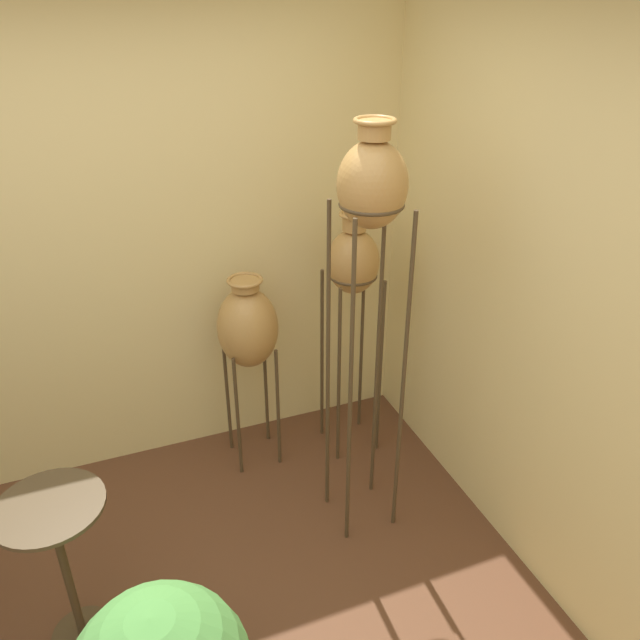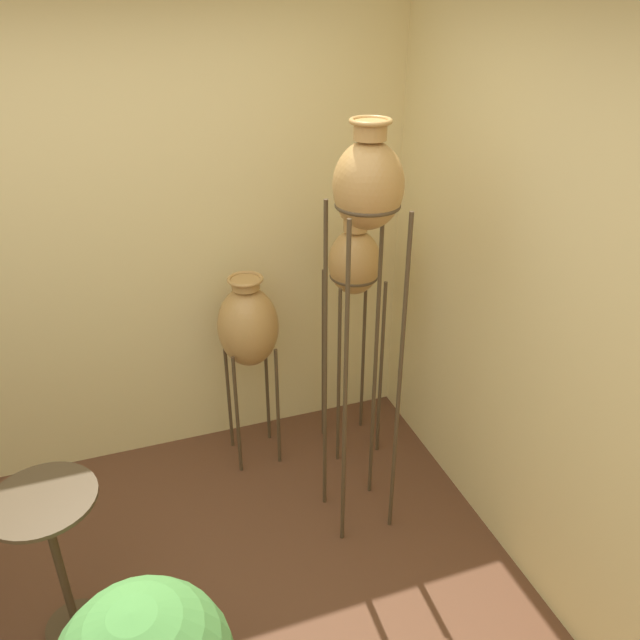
% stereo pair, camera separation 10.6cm
% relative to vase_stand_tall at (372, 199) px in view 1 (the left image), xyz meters
% --- Properties ---
extents(wall_back, '(7.26, 0.06, 2.70)m').
position_rel_vase_stand_tall_xyz_m(wall_back, '(-1.01, 0.97, -0.40)').
color(wall_back, beige).
rests_on(wall_back, ground_plane).
extents(wall_right, '(0.06, 7.26, 2.70)m').
position_rel_vase_stand_tall_xyz_m(wall_right, '(0.65, -0.68, -0.40)').
color(wall_right, beige).
rests_on(wall_right, ground_plane).
extents(vase_stand_tall, '(0.30, 0.30, 2.07)m').
position_rel_vase_stand_tall_xyz_m(vase_stand_tall, '(0.00, 0.00, 0.00)').
color(vase_stand_tall, '#473823').
rests_on(vase_stand_tall, ground_plane).
extents(vase_stand_medium, '(0.28, 0.28, 1.49)m').
position_rel_vase_stand_tall_xyz_m(vase_stand_medium, '(0.19, 0.58, -0.55)').
color(vase_stand_medium, '#473823').
rests_on(vase_stand_medium, ground_plane).
extents(vase_stand_short, '(0.33, 0.33, 1.18)m').
position_rel_vase_stand_tall_xyz_m(vase_stand_short, '(-0.39, 0.66, -0.87)').
color(vase_stand_short, '#473823').
rests_on(vase_stand_short, ground_plane).
extents(side_table, '(0.43, 0.43, 0.76)m').
position_rel_vase_stand_tall_xyz_m(side_table, '(-1.44, -0.22, -1.20)').
color(side_table, '#473823').
rests_on(side_table, ground_plane).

